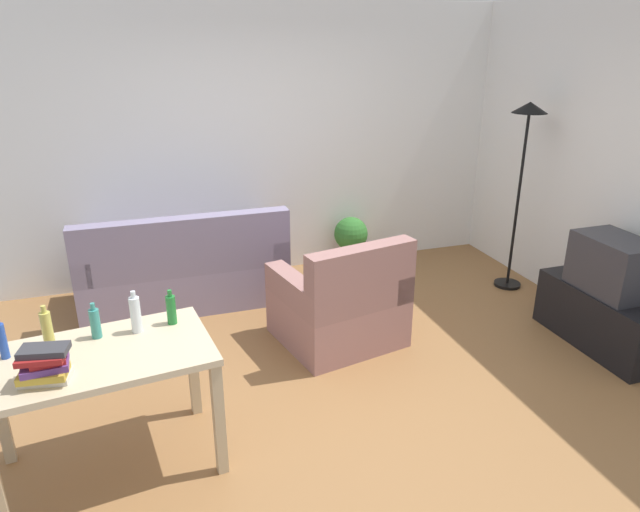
% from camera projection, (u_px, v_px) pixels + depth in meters
% --- Properties ---
extents(ground_plane, '(5.20, 4.40, 0.02)m').
position_uv_depth(ground_plane, '(328.00, 375.00, 4.30)').
color(ground_plane, olive).
extents(wall_rear, '(5.20, 0.10, 2.70)m').
position_uv_depth(wall_rear, '(258.00, 144.00, 5.75)').
color(wall_rear, white).
rests_on(wall_rear, ground_plane).
extents(wall_right, '(0.10, 4.40, 2.70)m').
position_uv_depth(wall_right, '(637.00, 172.00, 4.56)').
color(wall_right, silver).
rests_on(wall_right, ground_plane).
extents(couch, '(1.86, 0.84, 0.92)m').
position_uv_depth(couch, '(185.00, 272.00, 5.33)').
color(couch, gray).
rests_on(couch, ground_plane).
extents(tv_stand, '(0.44, 1.10, 0.48)m').
position_uv_depth(tv_stand, '(603.00, 318.00, 4.62)').
color(tv_stand, black).
rests_on(tv_stand, ground_plane).
extents(tv, '(0.41, 0.60, 0.44)m').
position_uv_depth(tv, '(614.00, 265.00, 4.45)').
color(tv, '#2D2D33').
rests_on(tv, tv_stand).
extents(torchiere_lamp, '(0.32, 0.32, 1.81)m').
position_uv_depth(torchiere_lamp, '(525.00, 146.00, 5.29)').
color(torchiere_lamp, black).
rests_on(torchiere_lamp, ground_plane).
extents(desk, '(1.28, 0.84, 0.76)m').
position_uv_depth(desk, '(101.00, 371.00, 3.15)').
color(desk, '#C6B28E').
rests_on(desk, ground_plane).
extents(potted_plant, '(0.36, 0.36, 0.57)m').
position_uv_depth(potted_plant, '(351.00, 239.00, 6.12)').
color(potted_plant, brown).
rests_on(potted_plant, ground_plane).
extents(armchair, '(1.05, 1.00, 0.92)m').
position_uv_depth(armchair, '(341.00, 306.00, 4.64)').
color(armchair, '#996B66').
rests_on(armchair, ground_plane).
extents(bottle_blue, '(0.05, 0.05, 0.24)m').
position_uv_depth(bottle_blue, '(2.00, 340.00, 3.03)').
color(bottle_blue, '#2347A3').
rests_on(bottle_blue, desk).
extents(bottle_squat, '(0.06, 0.06, 0.28)m').
position_uv_depth(bottle_squat, '(48.00, 332.00, 3.07)').
color(bottle_squat, '#BCB24C').
rests_on(bottle_squat, desk).
extents(bottle_tall, '(0.06, 0.06, 0.21)m').
position_uv_depth(bottle_tall, '(95.00, 323.00, 3.24)').
color(bottle_tall, teal).
rests_on(bottle_tall, desk).
extents(bottle_clear, '(0.06, 0.06, 0.26)m').
position_uv_depth(bottle_clear, '(136.00, 314.00, 3.29)').
color(bottle_clear, silver).
rests_on(bottle_clear, desk).
extents(bottle_green, '(0.06, 0.06, 0.22)m').
position_uv_depth(bottle_green, '(171.00, 309.00, 3.40)').
color(bottle_green, '#1E722D').
rests_on(bottle_green, desk).
extents(book_stack, '(0.27, 0.21, 0.20)m').
position_uv_depth(book_stack, '(45.00, 365.00, 2.82)').
color(book_stack, beige).
rests_on(book_stack, desk).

